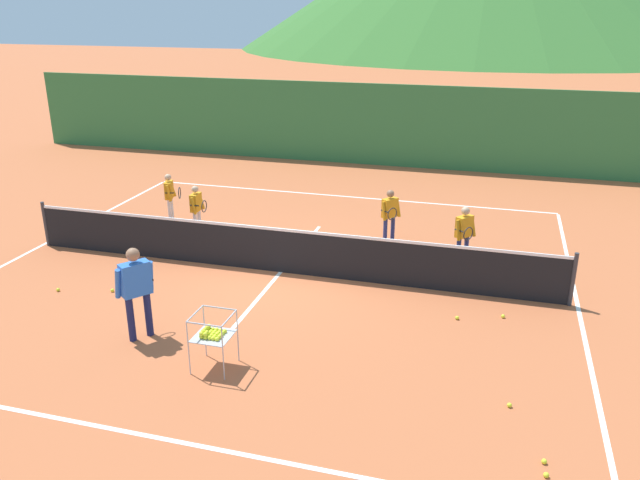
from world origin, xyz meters
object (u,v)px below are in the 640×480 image
(student_3, at_px, (464,231))
(student_2, at_px, (390,212))
(instructor, at_px, (136,285))
(tennis_ball_7, at_px, (544,461))
(tennis_ball_5, at_px, (509,405))
(tennis_ball_6, at_px, (503,316))
(student_1, at_px, (197,206))
(student_0, at_px, (170,193))
(tennis_net, at_px, (280,250))
(ball_cart, at_px, (212,334))
(tennis_ball_0, at_px, (112,290))
(tennis_ball_4, at_px, (546,475))
(tennis_ball_9, at_px, (457,318))
(tennis_ball_1, at_px, (58,290))

(student_3, bearing_deg, student_2, 152.81)
(instructor, xyz_separation_m, tennis_ball_7, (6.39, -1.45, -0.94))
(tennis_ball_5, bearing_deg, tennis_ball_6, 92.54)
(tennis_ball_7, bearing_deg, student_1, 140.75)
(student_0, relative_size, student_2, 0.97)
(tennis_net, distance_m, ball_cart, 3.77)
(student_1, relative_size, tennis_ball_6, 17.92)
(tennis_ball_5, bearing_deg, student_1, 144.45)
(student_3, bearing_deg, tennis_net, -158.50)
(tennis_ball_0, bearing_deg, student_1, 87.10)
(instructor, distance_m, tennis_ball_7, 6.62)
(student_0, height_order, tennis_ball_4, student_0)
(tennis_ball_7, bearing_deg, tennis_net, 137.10)
(tennis_ball_5, xyz_separation_m, tennis_ball_9, (-0.91, 2.45, 0.00))
(student_2, distance_m, tennis_ball_1, 7.27)
(ball_cart, xyz_separation_m, tennis_ball_4, (4.83, -1.16, -0.55))
(tennis_ball_4, bearing_deg, instructor, 165.19)
(ball_cart, relative_size, tennis_ball_9, 13.22)
(tennis_net, relative_size, tennis_ball_6, 168.37)
(tennis_ball_0, distance_m, tennis_ball_5, 7.67)
(instructor, bearing_deg, tennis_ball_1, 155.33)
(tennis_ball_4, bearing_deg, student_2, 113.70)
(student_0, relative_size, tennis_ball_5, 18.25)
(tennis_ball_9, bearing_deg, student_0, 155.03)
(tennis_ball_9, bearing_deg, tennis_ball_1, -173.00)
(instructor, relative_size, tennis_ball_1, 23.76)
(instructor, height_order, tennis_ball_4, instructor)
(student_2, bearing_deg, tennis_ball_9, -61.91)
(ball_cart, bearing_deg, tennis_ball_5, 2.23)
(instructor, height_order, tennis_ball_7, instructor)
(tennis_net, xyz_separation_m, student_1, (-2.67, 1.61, 0.23))
(tennis_ball_0, height_order, tennis_ball_7, same)
(instructor, distance_m, student_1, 5.03)
(student_3, bearing_deg, tennis_ball_1, -154.97)
(student_2, relative_size, student_3, 0.98)
(tennis_net, xyz_separation_m, student_2, (1.87, 2.31, 0.27))
(student_1, xyz_separation_m, student_2, (4.54, 0.70, 0.04))
(instructor, xyz_separation_m, tennis_ball_9, (5.07, 2.09, -0.94))
(tennis_net, bearing_deg, instructor, -112.76)
(tennis_net, height_order, tennis_ball_9, tennis_net)
(tennis_ball_7, bearing_deg, tennis_ball_5, 110.86)
(student_1, height_order, tennis_ball_4, student_1)
(ball_cart, height_order, tennis_ball_9, ball_cart)
(tennis_ball_1, bearing_deg, instructor, -24.67)
(tennis_ball_0, height_order, tennis_ball_1, same)
(student_1, relative_size, tennis_ball_7, 17.92)
(instructor, xyz_separation_m, student_1, (-1.31, 4.85, -0.24))
(tennis_ball_9, bearing_deg, tennis_ball_7, -69.53)
(tennis_ball_9, bearing_deg, tennis_ball_0, -174.18)
(student_2, relative_size, ball_cart, 1.42)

